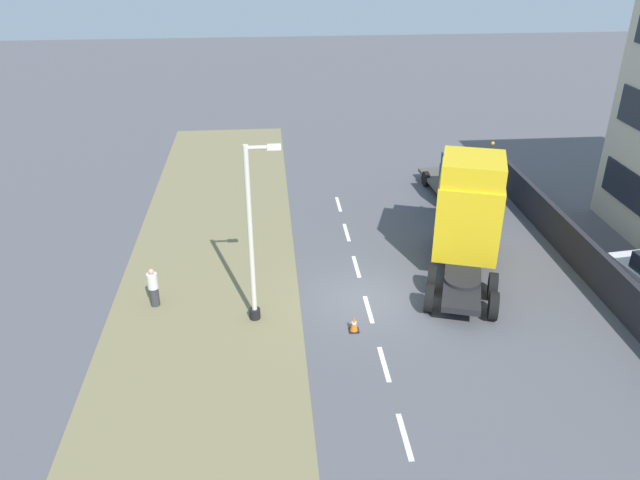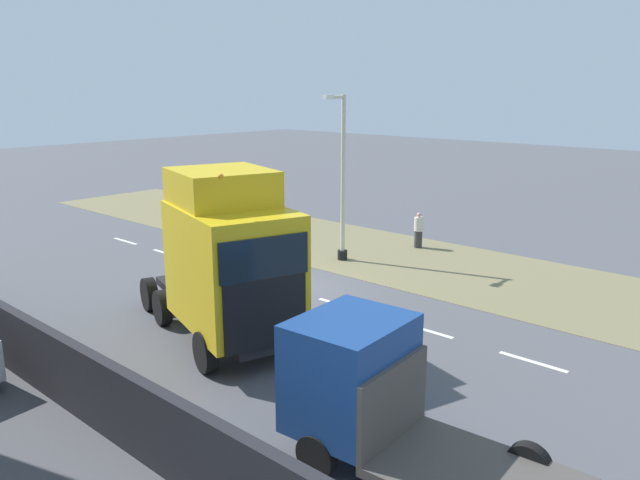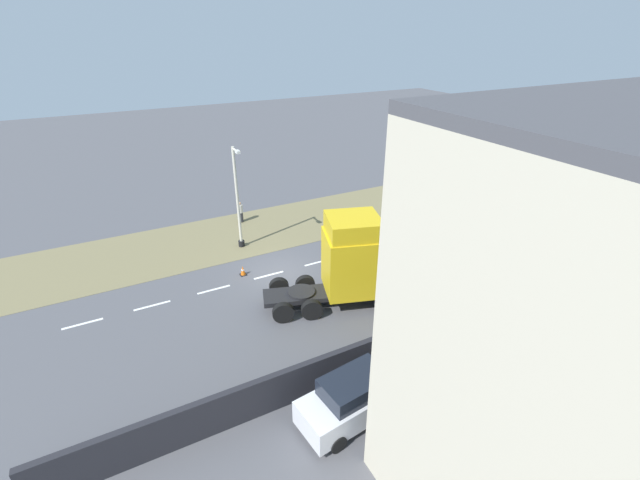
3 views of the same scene
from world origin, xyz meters
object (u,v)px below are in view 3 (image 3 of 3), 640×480
at_px(traffic_cone_lead, 243,271).
at_px(lamp_post, 238,205).
at_px(pedestrian, 240,212).
at_px(lorry_cab, 358,261).
at_px(parked_car, 356,397).
at_px(flatbed_truck, 469,265).

bearing_deg(traffic_cone_lead, lamp_post, 162.45).
height_order(lamp_post, pedestrian, lamp_post).
relative_size(lorry_cab, pedestrian, 4.64).
relative_size(parked_car, traffic_cone_lead, 7.82).
relative_size(parked_car, lamp_post, 0.69).
xyz_separation_m(lorry_cab, parked_car, (6.23, -3.95, -1.46)).
distance_m(flatbed_truck, traffic_cone_lead, 12.49).
bearing_deg(lamp_post, flatbed_truck, 42.07).
bearing_deg(lorry_cab, flatbed_truck, 92.05).
relative_size(lorry_cab, lamp_post, 1.11).
xyz_separation_m(lorry_cab, flatbed_truck, (1.70, 5.96, -0.98)).
bearing_deg(flatbed_truck, lorry_cab, 70.07).
bearing_deg(lamp_post, parked_car, -2.43).
distance_m(flatbed_truck, parked_car, 10.91).
height_order(flatbed_truck, lamp_post, lamp_post).
distance_m(parked_car, lamp_post, 14.96).
height_order(parked_car, traffic_cone_lead, parked_car).
bearing_deg(pedestrian, lorry_cab, 9.78).
xyz_separation_m(lamp_post, traffic_cone_lead, (3.39, -1.07, -2.65)).
xyz_separation_m(lamp_post, pedestrian, (-3.77, 1.20, -2.18)).
xyz_separation_m(lorry_cab, lamp_post, (-8.58, -3.33, 0.55)).
bearing_deg(traffic_cone_lead, pedestrian, 162.41).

